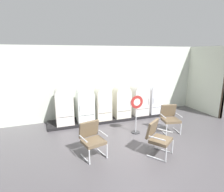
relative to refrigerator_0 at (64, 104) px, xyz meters
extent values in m
cube|color=#4D4A4E|center=(2.06, -2.93, -0.95)|extent=(12.00, 10.00, 0.05)
cube|color=silver|center=(2.06, 0.73, 0.67)|extent=(11.76, 0.12, 3.20)
cube|color=#47443F|center=(2.06, 0.73, 1.92)|extent=(11.76, 0.07, 0.06)
cube|color=silver|center=(6.72, -0.43, 0.67)|extent=(0.12, 2.20, 3.20)
cube|color=#33281E|center=(6.72, -1.50, 0.12)|extent=(0.16, 0.06, 2.10)
cube|color=black|center=(2.06, 0.10, -0.87)|extent=(5.49, 0.95, 0.11)
cube|color=silver|center=(0.00, 0.00, -0.21)|extent=(0.67, 0.68, 1.20)
cylinder|color=silver|center=(0.00, 0.00, 0.39)|extent=(0.67, 0.67, 0.67)
cube|color=#383838|center=(0.00, -0.34, -0.43)|extent=(0.62, 0.01, 0.01)
cylinder|color=silver|center=(0.28, -0.35, -0.07)|extent=(0.02, 0.02, 0.28)
cube|color=silver|center=(0.84, -0.04, -0.26)|extent=(0.68, 0.59, 1.11)
cylinder|color=silver|center=(0.84, -0.04, 0.30)|extent=(0.68, 0.58, 0.68)
cube|color=#383838|center=(0.84, -0.34, -0.46)|extent=(0.62, 0.01, 0.01)
cylinder|color=silver|center=(0.56, -0.35, -0.12)|extent=(0.02, 0.02, 0.28)
cube|color=silver|center=(1.61, -0.04, -0.25)|extent=(0.63, 0.59, 1.13)
cylinder|color=silver|center=(1.61, -0.04, 0.32)|extent=(0.63, 0.58, 0.63)
cube|color=#383838|center=(1.61, -0.34, -0.45)|extent=(0.58, 0.01, 0.01)
cylinder|color=silver|center=(1.35, -0.35, -0.11)|extent=(0.02, 0.02, 0.28)
cube|color=silver|center=(2.47, -0.04, -0.27)|extent=(0.68, 0.60, 1.09)
cylinder|color=silver|center=(2.47, -0.04, 0.28)|extent=(0.68, 0.58, 0.68)
cube|color=#383838|center=(2.47, -0.34, -0.46)|extent=(0.63, 0.01, 0.01)
cylinder|color=silver|center=(2.75, -0.35, -0.14)|extent=(0.02, 0.02, 0.28)
cube|color=silver|center=(3.36, 0.01, -0.27)|extent=(0.70, 0.69, 1.08)
cylinder|color=silver|center=(3.36, 0.01, 0.27)|extent=(0.70, 0.68, 0.70)
cube|color=#383838|center=(3.36, -0.34, -0.47)|extent=(0.65, 0.01, 0.01)
cylinder|color=silver|center=(3.66, -0.35, -0.14)|extent=(0.02, 0.02, 0.28)
cube|color=white|center=(4.14, -0.02, -0.26)|extent=(0.62, 0.63, 1.10)
cylinder|color=white|center=(4.14, -0.02, 0.28)|extent=(0.62, 0.62, 0.62)
cube|color=#383838|center=(4.14, -0.34, -0.46)|extent=(0.57, 0.01, 0.01)
cylinder|color=silver|center=(3.90, -0.35, -0.13)|extent=(0.02, 0.02, 0.28)
cylinder|color=silver|center=(0.25, -2.68, -0.91)|extent=(0.17, 0.57, 0.04)
cylinder|color=silver|center=(0.31, -2.94, -0.71)|extent=(0.05, 0.05, 0.40)
cylinder|color=silver|center=(0.78, -2.55, -0.91)|extent=(0.17, 0.57, 0.04)
cylinder|color=silver|center=(0.84, -2.81, -0.71)|extent=(0.05, 0.05, 0.40)
cube|color=brown|center=(0.51, -2.62, -0.46)|extent=(0.69, 0.64, 0.09)
cube|color=brown|center=(0.45, -2.35, -0.17)|extent=(0.61, 0.30, 0.49)
cylinder|color=silver|center=(0.21, -2.69, -0.28)|extent=(0.14, 0.46, 0.04)
cylinder|color=silver|center=(0.82, -2.54, -0.28)|extent=(0.14, 0.46, 0.04)
cylinder|color=silver|center=(3.37, -1.90, -0.91)|extent=(0.15, 0.57, 0.04)
cylinder|color=silver|center=(3.32, -2.16, -0.71)|extent=(0.05, 0.05, 0.40)
cylinder|color=silver|center=(3.90, -2.01, -0.91)|extent=(0.15, 0.57, 0.04)
cylinder|color=silver|center=(3.85, -2.27, -0.71)|extent=(0.05, 0.05, 0.40)
cube|color=brown|center=(3.64, -1.96, -0.46)|extent=(0.68, 0.63, 0.09)
cube|color=brown|center=(3.69, -1.68, -0.17)|extent=(0.61, 0.28, 0.49)
cylinder|color=silver|center=(3.33, -1.89, -0.28)|extent=(0.13, 0.47, 0.04)
cylinder|color=silver|center=(3.94, -2.02, -0.28)|extent=(0.13, 0.47, 0.04)
cylinder|color=silver|center=(2.12, -3.34, -0.91)|extent=(0.36, 0.49, 0.04)
cylinder|color=silver|center=(2.27, -3.56, -0.71)|extent=(0.06, 0.06, 0.40)
cylinder|color=silver|center=(2.57, -3.03, -0.91)|extent=(0.36, 0.49, 0.04)
cylinder|color=silver|center=(2.72, -3.25, -0.71)|extent=(0.06, 0.06, 0.40)
cube|color=brown|center=(2.35, -3.18, -0.46)|extent=(0.78, 0.76, 0.09)
cube|color=brown|center=(2.19, -2.96, -0.17)|extent=(0.58, 0.47, 0.49)
cylinder|color=silver|center=(2.09, -3.36, -0.28)|extent=(0.29, 0.41, 0.04)
cylinder|color=silver|center=(2.61, -3.01, -0.28)|extent=(0.29, 0.41, 0.04)
cylinder|color=#2D2D30|center=(2.39, -1.57, -0.91)|extent=(0.32, 0.32, 0.03)
cylinder|color=silver|center=(2.39, -1.57, -0.32)|extent=(0.04, 0.04, 1.16)
cylinder|color=maroon|center=(2.39, -1.59, 0.26)|extent=(0.47, 0.02, 0.47)
cylinder|color=white|center=(2.39, -1.61, 0.26)|extent=(0.26, 0.00, 0.26)
camera|label=1|loc=(-0.65, -7.27, 2.00)|focal=29.74mm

